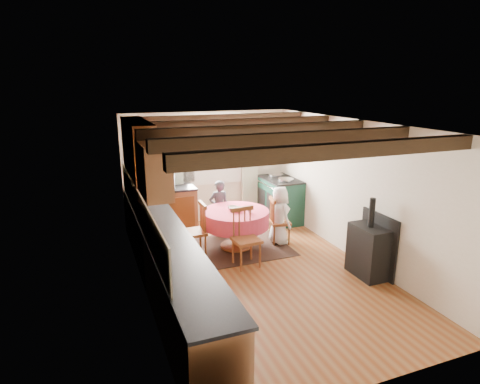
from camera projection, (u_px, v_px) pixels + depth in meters
name	position (u px, v px, depth m)	size (l,w,h in m)	color
floor	(258.00, 272.00, 6.56)	(3.60, 5.50, 0.00)	brown
ceiling	(260.00, 124.00, 5.92)	(3.60, 5.50, 0.00)	white
wall_back	(207.00, 168.00, 8.71)	(3.60, 0.00, 2.40)	silver
wall_front	(377.00, 280.00, 3.77)	(3.60, 0.00, 2.40)	silver
wall_left	(141.00, 215.00, 5.61)	(0.00, 5.50, 2.40)	silver
wall_right	(355.00, 191.00, 6.87)	(0.00, 5.50, 2.40)	silver
beam_a	(338.00, 151.00, 4.15)	(3.60, 0.16, 0.16)	black
beam_b	(292.00, 138.00, 5.05)	(3.60, 0.16, 0.16)	black
beam_c	(260.00, 130.00, 5.95)	(3.60, 0.16, 0.16)	black
beam_d	(236.00, 124.00, 6.85)	(3.60, 0.16, 0.16)	black
beam_e	(217.00, 119.00, 7.74)	(3.60, 0.16, 0.16)	black
splash_left	(139.00, 209.00, 5.89)	(0.02, 4.50, 0.55)	beige
splash_back	(162.00, 171.00, 8.35)	(1.40, 0.02, 0.55)	beige
base_cabinet_left	(165.00, 262.00, 5.92)	(0.60, 5.30, 0.88)	brown
base_cabinet_back	(164.00, 210.00, 8.28)	(1.30, 0.60, 0.88)	brown
worktop_left	(165.00, 232.00, 5.80)	(0.64, 5.30, 0.04)	black
worktop_back	(163.00, 189.00, 8.14)	(1.30, 0.64, 0.04)	black
wall_cabinet_glass	(138.00, 148.00, 6.55)	(0.34, 1.80, 0.90)	brown
wall_cabinet_solid	(154.00, 169.00, 5.22)	(0.34, 0.90, 0.70)	brown
window_frame	(212.00, 149.00, 8.63)	(1.34, 0.03, 1.54)	white
window_pane	(212.00, 149.00, 8.63)	(1.20, 0.01, 1.40)	white
curtain_left	(174.00, 176.00, 8.39)	(0.35, 0.10, 2.10)	silver
curtain_right	(250.00, 170.00, 8.98)	(0.35, 0.10, 2.10)	silver
curtain_rod	(212.00, 121.00, 8.39)	(0.03, 0.03, 2.00)	black
wall_picture	(291.00, 143.00, 8.79)	(0.04, 0.50, 0.60)	gold
wall_plate	(253.00, 142.00, 8.92)	(0.30, 0.30, 0.02)	silver
rug	(236.00, 248.00, 7.51)	(1.91, 1.48, 0.01)	#2C211A
dining_table	(236.00, 230.00, 7.41)	(1.21, 1.21, 0.73)	#D83A41
chair_near	(246.00, 238.00, 6.66)	(0.43, 0.45, 1.00)	#984D2C
chair_left	(194.00, 230.00, 7.03)	(0.42, 0.44, 0.98)	#984D2C
chair_right	(280.00, 220.00, 7.66)	(0.38, 0.40, 0.89)	#984D2C
aga_range	(280.00, 199.00, 8.87)	(0.69, 1.07, 0.98)	#133C2E
cast_iron_stove	(369.00, 238.00, 6.28)	(0.39, 0.64, 1.29)	black
child_far	(219.00, 208.00, 8.05)	(0.41, 0.27, 1.12)	#3A3B44
child_right	(280.00, 215.00, 7.60)	(0.55, 0.36, 1.12)	white
bowl_a	(237.00, 210.00, 7.28)	(0.24, 0.24, 0.06)	silver
bowl_b	(232.00, 208.00, 7.39)	(0.18, 0.18, 0.06)	silver
cup	(250.00, 210.00, 7.18)	(0.09, 0.09, 0.09)	silver
canister_tall	(153.00, 182.00, 8.11)	(0.15, 0.15, 0.26)	#262628
canister_wide	(163.00, 182.00, 8.23)	(0.18, 0.18, 0.20)	#262628
canister_slim	(172.00, 181.00, 8.09)	(0.11, 0.11, 0.29)	#262628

